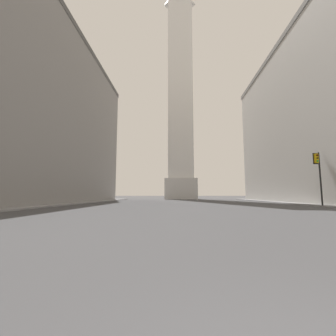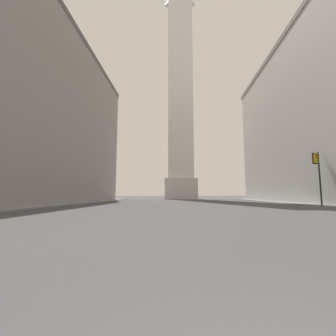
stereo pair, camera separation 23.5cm
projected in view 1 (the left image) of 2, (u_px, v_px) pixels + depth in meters
sidewalk_left at (29, 206)px, 25.26m from camera, size 5.00×79.16×0.15m
building_left at (11, 110)px, 35.35m from camera, size 19.94×52.66×29.15m
obelisk at (180, 89)px, 70.41m from camera, size 9.26×9.26×71.47m
traffic_light_mid_right at (319, 171)px, 26.16m from camera, size 0.79×0.51×6.33m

